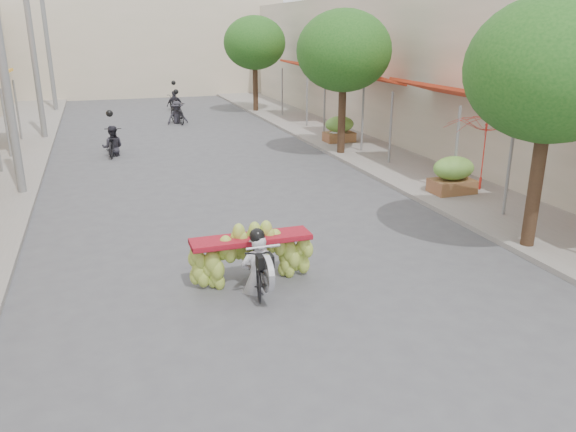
{
  "coord_description": "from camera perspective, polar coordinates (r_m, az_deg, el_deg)",
  "views": [
    {
      "loc": [
        -3.1,
        -5.07,
        4.56
      ],
      "look_at": [
        0.18,
        4.71,
        1.1
      ],
      "focal_mm": 35.0,
      "sensor_mm": 36.0,
      "label": 1
    }
  ],
  "objects": [
    {
      "name": "shophouse_row_right",
      "position": [
        24.37,
        20.36,
        13.76
      ],
      "size": [
        9.77,
        40.0,
        6.0
      ],
      "color": "#BDB19C",
      "rests_on": "ground"
    },
    {
      "name": "far_building",
      "position": [
        43.2,
        -15.08,
        16.53
      ],
      "size": [
        20.0,
        6.0,
        7.0
      ],
      "primitive_type": "cube",
      "color": "beige",
      "rests_on": "ground"
    },
    {
      "name": "street_tree_near",
      "position": [
        12.46,
        25.24,
        13.27
      ],
      "size": [
        3.4,
        3.4,
        5.25
      ],
      "color": "#3A2719",
      "rests_on": "ground"
    },
    {
      "name": "market_umbrella",
      "position": [
        14.85,
        19.8,
        9.82
      ],
      "size": [
        2.17,
        2.17,
        1.97
      ],
      "rotation": [
        0.0,
        0.0,
        -0.0
      ],
      "color": "red",
      "rests_on": "ground"
    },
    {
      "name": "utility_pole_back",
      "position": [
        35.15,
        -23.29,
        16.24
      ],
      "size": [
        0.6,
        0.24,
        8.0
      ],
      "color": "slate",
      "rests_on": "ground"
    },
    {
      "name": "banana_motorbike",
      "position": [
        10.22,
        -3.45,
        -3.73
      ],
      "size": [
        2.23,
        1.81,
        2.05
      ],
      "color": "black",
      "rests_on": "ground"
    },
    {
      "name": "street_tree_mid",
      "position": [
        20.9,
        5.69,
        16.32
      ],
      "size": [
        3.4,
        3.4,
        5.25
      ],
      "color": "#3A2719",
      "rests_on": "ground"
    },
    {
      "name": "bg_motorbike_c",
      "position": [
        33.85,
        -11.47,
        11.81
      ],
      "size": [
        1.06,
        1.65,
        1.95
      ],
      "color": "black",
      "rests_on": "ground"
    },
    {
      "name": "ground",
      "position": [
        7.5,
        10.81,
        -19.33
      ],
      "size": [
        120.0,
        120.0,
        0.0
      ],
      "primitive_type": "plane",
      "color": "#4D4D52",
      "rests_on": "ground"
    },
    {
      "name": "produce_crate_far",
      "position": [
        23.36,
        5.25,
        8.98
      ],
      "size": [
        1.2,
        0.88,
        1.16
      ],
      "color": "brown",
      "rests_on": "ground"
    },
    {
      "name": "utility_pole_far",
      "position": [
        26.18,
        -24.58,
        15.78
      ],
      "size": [
        0.6,
        0.24,
        8.0
      ],
      "color": "slate",
      "rests_on": "ground"
    },
    {
      "name": "utility_pole_mid",
      "position": [
        17.24,
        -27.19,
        14.82
      ],
      "size": [
        0.6,
        0.24,
        8.0
      ],
      "color": "slate",
      "rests_on": "ground"
    },
    {
      "name": "sidewalk_right",
      "position": [
        22.92,
        8.05,
        7.03
      ],
      "size": [
        4.0,
        60.0,
        0.12
      ],
      "primitive_type": "cube",
      "color": "gray",
      "rests_on": "ground"
    },
    {
      "name": "bg_motorbike_a",
      "position": [
        22.14,
        -17.47,
        7.74
      ],
      "size": [
        0.89,
        1.77,
        1.95
      ],
      "color": "black",
      "rests_on": "ground"
    },
    {
      "name": "produce_crate_mid",
      "position": [
        16.5,
        16.44,
        4.29
      ],
      "size": [
        1.2,
        0.88,
        1.16
      ],
      "color": "brown",
      "rests_on": "ground"
    },
    {
      "name": "street_tree_far",
      "position": [
        32.23,
        -3.41,
        17.13
      ],
      "size": [
        3.4,
        3.4,
        5.25
      ],
      "color": "#3A2719",
      "rests_on": "ground"
    },
    {
      "name": "pedestrian",
      "position": [
        23.23,
        4.99,
        9.78
      ],
      "size": [
        0.94,
        0.58,
        1.86
      ],
      "rotation": [
        0.0,
        0.0,
        3.1
      ],
      "color": "white",
      "rests_on": "ground"
    },
    {
      "name": "bg_motorbike_b",
      "position": [
        28.99,
        -11.23,
        10.79
      ],
      "size": [
        1.15,
        1.95,
        1.95
      ],
      "color": "black",
      "rests_on": "ground"
    }
  ]
}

